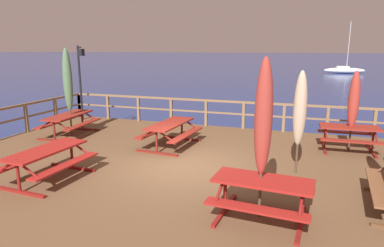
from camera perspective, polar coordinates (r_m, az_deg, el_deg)
ground_plane at (r=9.42m, az=-1.46°, el=-11.17°), size 600.00×600.00×0.00m
wooden_deck at (r=9.29m, az=-1.47°, el=-9.15°), size 13.97×9.71×0.72m
railing_waterside_far at (r=13.34m, az=5.54°, el=2.42°), size 13.77×0.10×1.09m
picnic_table_mid_centre at (r=8.71m, az=-23.36°, el=-5.28°), size 1.50×2.09×0.78m
picnic_table_front_left at (r=11.35m, az=25.04°, el=-1.48°), size 1.77×1.47×0.78m
picnic_table_back_right at (r=12.90m, az=-20.13°, el=0.56°), size 1.57×2.19×0.78m
picnic_table_back_left at (r=6.39m, az=11.83°, el=-11.01°), size 1.86×1.52×0.78m
picnic_table_mid_right at (r=10.77m, az=-3.73°, el=-0.94°), size 1.56×2.25×0.78m
patio_umbrella_tall_mid_right at (r=8.60m, az=17.82°, el=2.34°), size 0.32×0.32×2.58m
patio_umbrella_tall_back_right at (r=11.22m, az=25.71°, el=3.54°), size 0.32×0.32×2.45m
patio_umbrella_tall_front at (r=12.72m, az=-20.30°, el=6.83°), size 0.32×0.32×3.10m
patio_umbrella_short_front at (r=6.07m, az=12.00°, el=0.90°), size 0.32×0.32×2.96m
lamp_post_hooked at (r=15.21m, az=-18.36°, el=8.32°), size 0.56×0.50×3.20m
sailboat_distant at (r=57.61m, az=24.36°, el=8.24°), size 6.16×2.42×7.72m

